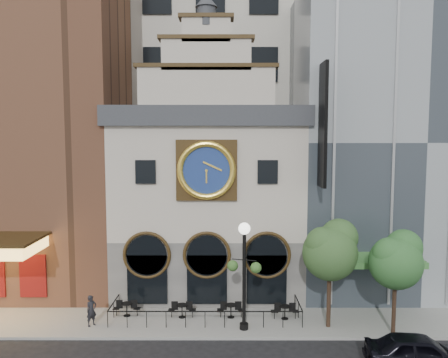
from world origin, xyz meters
The scene contains 16 objects.
ground centered at (0.00, 0.00, 0.00)m, with size 120.00×120.00×0.00m, color black.
sidewalk centered at (0.00, 2.50, 0.07)m, with size 44.00×5.00×0.15m, color gray.
clock_building centered at (0.00, 7.82, 6.69)m, with size 12.60×8.78×18.65m.
theater_building centered at (-13.00, 9.96, 12.60)m, with size 14.00×15.60×25.00m.
retail_building centered at (12.99, 9.99, 10.14)m, with size 14.00×14.40×20.00m.
office_tower centered at (0.00, 20.00, 20.00)m, with size 20.00×16.00×40.00m, color beige.
cafe_railing centered at (0.00, 2.50, 0.60)m, with size 10.60×2.60×0.90m, color black, non-canonical shape.
bistro_0 centered at (-4.61, 2.76, 0.61)m, with size 1.58×0.68×0.90m.
bistro_1 centered at (-1.38, 2.55, 0.61)m, with size 1.58×0.68×0.90m.
bistro_2 centered at (1.43, 2.56, 0.61)m, with size 1.58×0.68×0.90m.
bistro_3 centered at (4.50, 2.35, 0.61)m, with size 1.58×0.68×0.90m.
car_right centered at (9.86, -2.95, 0.83)m, with size 1.95×4.86×1.65m, color black.
pedestrian centered at (-6.25, 1.44, 1.00)m, with size 0.62×0.41×1.70m, color black.
lamppost centered at (2.11, 1.02, 3.75)m, with size 1.81×0.95×5.83m.
tree_left centered at (6.80, 1.39, 4.48)m, with size 3.07×2.95×5.91m.
tree_right centered at (10.01, 0.51, 4.19)m, with size 2.86×2.75×5.50m.
Camera 1 is at (1.06, -21.71, 10.36)m, focal length 35.00 mm.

